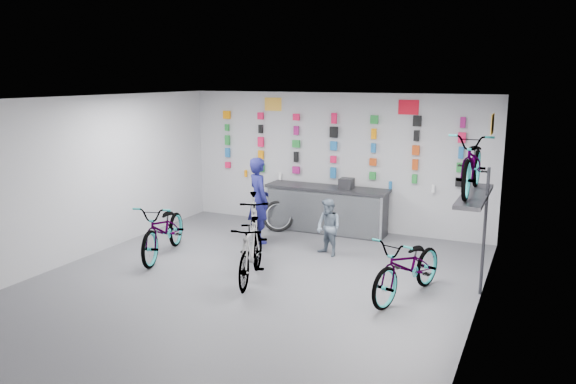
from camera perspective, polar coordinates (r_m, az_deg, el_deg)
The scene contains 21 objects.
floor at distance 9.31m, azimuth -4.03°, elevation -9.38°, with size 8.00×8.00×0.00m, color #4C4C51.
ceiling at distance 8.70m, azimuth -4.31°, elevation 9.40°, with size 8.00×8.00×0.00m, color white.
wall_back at distance 12.48m, azimuth 4.74°, elevation 3.14°, with size 7.00×7.00×0.00m, color #BCBCBF.
wall_front at distance 5.84m, azimuth -23.62°, elevation -7.69°, with size 7.00×7.00×0.00m, color #BCBCBF.
wall_left at distance 10.99m, azimuth -20.37°, elevation 1.29°, with size 8.00×8.00×0.00m, color #BCBCBF.
wall_right at distance 7.85m, azimuth 18.84°, elevation -2.52°, with size 8.00×8.00×0.00m, color #BCBCBF.
counter at distance 12.25m, azimuth 3.92°, elevation -1.84°, with size 2.70×0.66×1.00m.
merch_wall at distance 12.36m, azimuth 4.81°, elevation 4.50°, with size 5.56×0.08×1.56m.
wall_bracket at distance 9.04m, azimuth 18.57°, elevation -0.92°, with size 0.39×1.90×2.00m.
sign_left at distance 12.93m, azimuth -1.53°, elevation 8.91°, with size 0.42×0.02×0.30m, color yellow.
sign_right at distance 11.89m, azimuth 12.15°, elevation 8.42°, with size 0.42×0.02×0.30m, color red.
sign_side at distance 8.86m, azimuth 20.05°, elevation 6.50°, with size 0.02×0.40×0.30m, color yellow.
bike_left at distance 10.79m, azimuth -12.49°, elevation -3.71°, with size 0.70×2.02×1.06m, color gray.
bike_center at distance 9.31m, azimuth -3.79°, elevation -6.04°, with size 0.48×1.71×1.03m, color gray.
bike_right at distance 8.82m, azimuth 12.12°, elevation -7.40°, with size 0.66×1.90×1.00m, color gray.
bike_service at distance 10.83m, azimuth -3.48°, elevation -3.23°, with size 0.53×1.86×1.12m, color gray.
bike_wall at distance 8.95m, azimuth 18.32°, elevation 2.81°, with size 0.63×1.80×0.95m, color gray.
clerk at distance 11.40m, azimuth -2.99°, elevation -0.83°, with size 0.64×0.42×1.75m, color #14144D.
customer at distance 10.62m, azimuth 4.13°, elevation -3.63°, with size 0.53×0.41×1.09m, color slate.
spare_wheel at distance 12.34m, azimuth -1.01°, elevation -2.47°, with size 0.75×0.53×0.68m.
register at distance 11.98m, azimuth 5.95°, elevation 0.87°, with size 0.28×0.30×0.22m, color black.
Camera 1 is at (4.22, -7.60, 3.34)m, focal length 35.00 mm.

